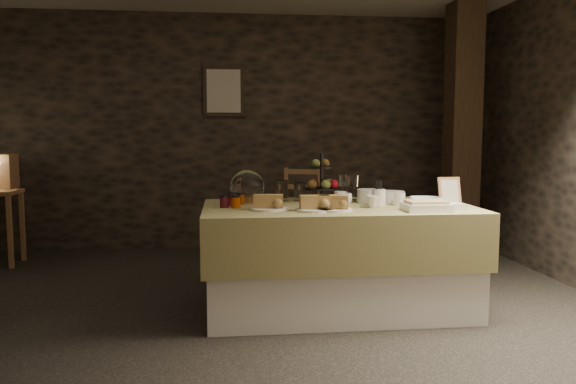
{
  "coord_description": "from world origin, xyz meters",
  "views": [
    {
      "loc": [
        -0.13,
        -3.85,
        1.29
      ],
      "look_at": [
        0.31,
        0.2,
        0.86
      ],
      "focal_mm": 35.0,
      "sensor_mm": 36.0,
      "label": 1
    }
  ],
  "objects": [
    {
      "name": "ground_plane",
      "position": [
        0.0,
        0.0,
        0.0
      ],
      "size": [
        5.5,
        5.0,
        0.01
      ],
      "primitive_type": "cube",
      "color": "black",
      "rests_on": "ground"
    },
    {
      "name": "room_shell",
      "position": [
        0.0,
        0.0,
        1.56
      ],
      "size": [
        5.52,
        5.02,
        2.6
      ],
      "color": "black",
      "rests_on": "ground"
    },
    {
      "name": "buffet_table",
      "position": [
        0.67,
        0.1,
        0.44
      ],
      "size": [
        1.94,
        1.03,
        0.77
      ],
      "color": "white",
      "rests_on": "ground_plane"
    },
    {
      "name": "chair",
      "position": [
        0.62,
        1.99,
        0.41
      ],
      "size": [
        0.54,
        0.53,
        0.71
      ],
      "rotation": [
        0.0,
        0.0,
        -0.35
      ],
      "color": "brown",
      "rests_on": "ground_plane"
    },
    {
      "name": "timber_column",
      "position": [
        2.28,
        1.72,
        1.3
      ],
      "size": [
        0.3,
        0.3,
        2.6
      ],
      "primitive_type": "cube",
      "color": "black",
      "rests_on": "ground_plane"
    },
    {
      "name": "framed_picture",
      "position": [
        -0.15,
        2.47,
        1.75
      ],
      "size": [
        0.45,
        0.04,
        0.55
      ],
      "color": "#30241A",
      "rests_on": "room_shell"
    },
    {
      "name": "plate_stack_a",
      "position": [
        0.94,
        0.26,
        0.82
      ],
      "size": [
        0.19,
        0.19,
        0.1
      ],
      "primitive_type": "cylinder",
      "color": "white",
      "rests_on": "buffet_table"
    },
    {
      "name": "plate_stack_b",
      "position": [
        1.11,
        0.26,
        0.81
      ],
      "size": [
        0.2,
        0.2,
        0.08
      ],
      "primitive_type": "cylinder",
      "color": "white",
      "rests_on": "buffet_table"
    },
    {
      "name": "cutlery_holder",
      "position": [
        0.96,
        0.07,
        0.83
      ],
      "size": [
        0.1,
        0.1,
        0.12
      ],
      "primitive_type": "cylinder",
      "color": "white",
      "rests_on": "buffet_table"
    },
    {
      "name": "cup_a",
      "position": [
        0.71,
        0.11,
        0.81
      ],
      "size": [
        0.13,
        0.13,
        0.09
      ],
      "primitive_type": "imported",
      "rotation": [
        0.0,
        0.0,
        0.14
      ],
      "color": "white",
      "rests_on": "buffet_table"
    },
    {
      "name": "cup_b",
      "position": [
        0.89,
        -0.02,
        0.81
      ],
      "size": [
        0.1,
        0.1,
        0.09
      ],
      "primitive_type": "imported",
      "rotation": [
        0.0,
        0.0,
        0.04
      ],
      "color": "white",
      "rests_on": "buffet_table"
    },
    {
      "name": "mug_c",
      "position": [
        0.7,
        0.19,
        0.81
      ],
      "size": [
        0.09,
        0.09,
        0.09
      ],
      "primitive_type": "cylinder",
      "color": "white",
      "rests_on": "buffet_table"
    },
    {
      "name": "mug_d",
      "position": [
        1.12,
        0.09,
        0.81
      ],
      "size": [
        0.08,
        0.08,
        0.09
      ],
      "primitive_type": "cylinder",
      "color": "white",
      "rests_on": "buffet_table"
    },
    {
      "name": "bowl",
      "position": [
        1.31,
        0.07,
        0.79
      ],
      "size": [
        0.26,
        0.26,
        0.06
      ],
      "primitive_type": "imported",
      "rotation": [
        0.0,
        0.0,
        -0.15
      ],
      "color": "white",
      "rests_on": "buffet_table"
    },
    {
      "name": "cake_dome",
      "position": [
        0.02,
        0.36,
        0.87
      ],
      "size": [
        0.26,
        0.26,
        0.26
      ],
      "color": "brown",
      "rests_on": "buffet_table"
    },
    {
      "name": "fruit_stand",
      "position": [
        0.6,
        0.38,
        0.91
      ],
      "size": [
        0.26,
        0.26,
        0.37
      ],
      "rotation": [
        0.0,
        0.0,
        0.32
      ],
      "color": "black",
      "rests_on": "buffet_table"
    },
    {
      "name": "bread_platter_left",
      "position": [
        0.15,
        -0.05,
        0.81
      ],
      "size": [
        0.26,
        0.26,
        0.11
      ],
      "color": "white",
      "rests_on": "buffet_table"
    },
    {
      "name": "bread_platter_center",
      "position": [
        0.46,
        -0.14,
        0.81
      ],
      "size": [
        0.26,
        0.26,
        0.11
      ],
      "color": "white",
      "rests_on": "buffet_table"
    },
    {
      "name": "bread_platter_right",
      "position": [
        0.59,
        -0.14,
        0.81
      ],
      "size": [
        0.26,
        0.26,
        0.11
      ],
      "color": "white",
      "rests_on": "buffet_table"
    },
    {
      "name": "jam_jars",
      "position": [
        -0.09,
        0.19,
        0.8
      ],
      "size": [
        0.18,
        0.32,
        0.07
      ],
      "color": "#581320",
      "rests_on": "buffet_table"
    },
    {
      "name": "tart_dish",
      "position": [
        1.21,
        -0.22,
        0.8
      ],
      "size": [
        0.3,
        0.22,
        0.07
      ],
      "color": "white",
      "rests_on": "buffet_table"
    },
    {
      "name": "square_dish",
      "position": [
        1.4,
        -0.19,
        0.79
      ],
      "size": [
        0.14,
        0.14,
        0.04
      ],
      "primitive_type": "cube",
      "color": "white",
      "rests_on": "buffet_table"
    },
    {
      "name": "menu_frame",
      "position": [
        1.51,
        0.11,
        0.86
      ],
      "size": [
        0.17,
        0.08,
        0.22
      ],
      "primitive_type": "cube",
      "rotation": [
        -0.24,
        0.0,
        0.08
      ],
      "color": "brown",
      "rests_on": "buffet_table"
    },
    {
      "name": "storage_jar_a",
      "position": [
        0.29,
        0.45,
        0.85
      ],
      "size": [
        0.1,
        0.1,
        0.16
      ],
      "primitive_type": "cylinder",
      "color": "white",
      "rests_on": "buffet_table"
    },
    {
      "name": "storage_jar_b",
      "position": [
        0.43,
        0.44,
        0.84
      ],
      "size": [
        0.09,
        0.09,
        0.14
      ],
      "primitive_type": "cylinder",
      "color": "white",
      "rests_on": "buffet_table"
    }
  ]
}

